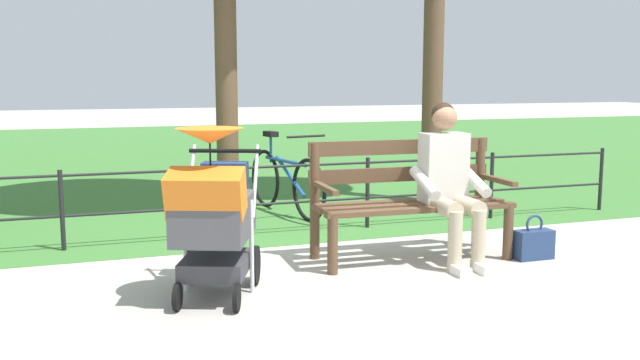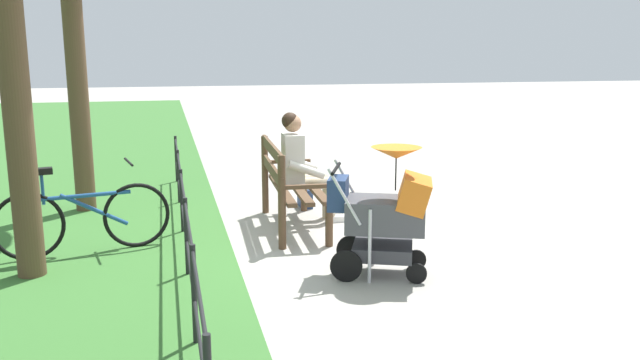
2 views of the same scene
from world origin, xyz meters
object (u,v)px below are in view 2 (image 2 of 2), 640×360
object	(u,v)px
person_on_bench	(302,164)
handbag	(305,197)
stroller	(386,210)
bicycle	(83,217)
park_bench	(287,182)

from	to	relation	value
person_on_bench	handbag	size ratio (longest dim) A/B	3.45
stroller	handbag	distance (m)	2.69
person_on_bench	bicycle	bearing A→B (deg)	-73.60
stroller	bicycle	size ratio (longest dim) A/B	0.70
stroller	bicycle	distance (m)	2.96
person_on_bench	stroller	bearing A→B (deg)	9.78
park_bench	stroller	world-z (taller)	stroller
park_bench	stroller	bearing A→B (deg)	18.19
park_bench	bicycle	xyz separation A→B (m)	(0.43, -2.10, -0.16)
park_bench	stroller	size ratio (longest dim) A/B	1.41
park_bench	bicycle	distance (m)	2.15
park_bench	stroller	xyz separation A→B (m)	(1.70, 0.56, 0.07)
bicycle	park_bench	bearing A→B (deg)	101.63
park_bench	person_on_bench	world-z (taller)	person_on_bench
stroller	handbag	bearing A→B (deg)	-176.61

